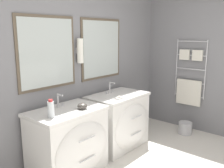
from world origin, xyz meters
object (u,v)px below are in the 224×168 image
at_px(amenity_bowl, 82,106).
at_px(waste_bin, 185,128).
at_px(vanity_left, 69,141).
at_px(vanity_right, 119,120).
at_px(toiletry_bottle, 51,109).

height_order(amenity_bowl, waste_bin, amenity_bowl).
height_order(vanity_left, vanity_right, same).
xyz_separation_m(vanity_right, amenity_bowl, (-0.84, -0.09, 0.43)).
bearing_deg(vanity_right, toiletry_bottle, -177.31).
xyz_separation_m(toiletry_bottle, waste_bin, (2.38, -0.52, -0.80)).
distance_m(vanity_right, waste_bin, 1.29).
relative_size(vanity_right, waste_bin, 3.94).
relative_size(toiletry_bottle, amenity_bowl, 1.65).
distance_m(vanity_left, toiletry_bottle, 0.57).
bearing_deg(waste_bin, amenity_bowl, 166.07).
height_order(vanity_right, amenity_bowl, amenity_bowl).
distance_m(toiletry_bottle, amenity_bowl, 0.44).
relative_size(vanity_left, vanity_right, 1.00).
bearing_deg(waste_bin, toiletry_bottle, 167.78).
height_order(vanity_left, toiletry_bottle, toiletry_bottle).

